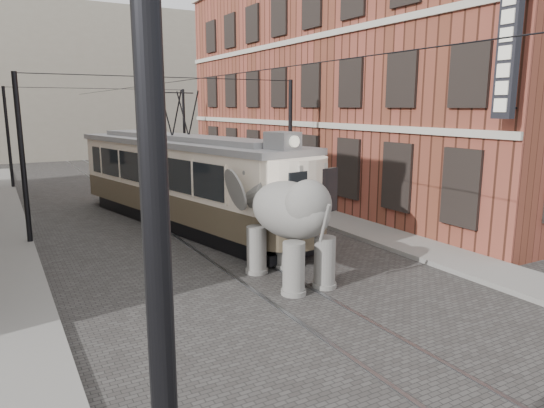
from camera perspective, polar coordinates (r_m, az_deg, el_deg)
ground at (r=15.31m, az=-2.90°, el=-7.30°), size 120.00×120.00×0.00m
tram_rails at (r=15.31m, az=-2.90°, el=-7.26°), size 1.54×80.00×0.02m
sidewalk_right at (r=18.63m, az=13.88°, el=-4.00°), size 2.00×60.00×0.15m
sidewalk_left at (r=13.86m, az=-28.14°, el=-10.35°), size 2.00×60.00×0.15m
brick_building at (r=28.11m, az=9.25°, el=13.38°), size 8.00×26.00×12.00m
distant_block at (r=53.45m, az=-23.04°, el=12.62°), size 28.00×10.00×14.00m
catenary at (r=19.15m, az=-10.26°, el=5.46°), size 11.00×30.20×6.00m
tram at (r=20.52m, az=-10.39°, el=5.03°), size 5.58×13.98×5.43m
elephant at (r=13.83m, az=2.02°, el=-2.56°), size 2.96×5.20×3.13m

